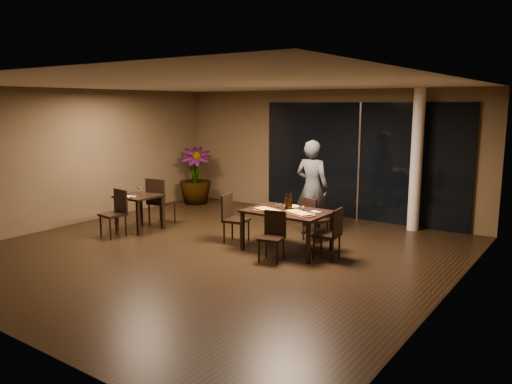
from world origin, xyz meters
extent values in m
plane|color=black|center=(0.00, 0.00, 0.00)|extent=(8.00, 8.00, 0.00)
cube|color=brown|center=(0.00, 4.05, 1.50)|extent=(8.00, 0.10, 3.00)
cube|color=brown|center=(-4.05, 0.00, 1.50)|extent=(0.10, 8.00, 3.00)
cube|color=brown|center=(4.05, 0.00, 1.50)|extent=(0.10, 8.00, 3.00)
cube|color=silver|center=(0.00, 0.00, 3.02)|extent=(8.00, 8.00, 0.04)
cube|color=black|center=(1.00, 3.96, 1.35)|extent=(5.00, 0.06, 2.70)
cylinder|color=silver|center=(2.40, 3.65, 1.50)|extent=(0.24, 0.24, 3.00)
cube|color=black|center=(1.00, 0.80, 0.73)|extent=(1.50, 1.00, 0.04)
cube|color=black|center=(0.31, 0.36, 0.35)|extent=(0.06, 0.06, 0.71)
cube|color=black|center=(1.69, 0.36, 0.35)|extent=(0.06, 0.06, 0.71)
cube|color=black|center=(0.31, 1.24, 0.35)|extent=(0.06, 0.06, 0.71)
cube|color=black|center=(1.69, 1.24, 0.35)|extent=(0.06, 0.06, 0.71)
cube|color=black|center=(-2.40, 0.30, 0.73)|extent=(0.80, 0.80, 0.04)
cube|color=black|center=(-2.74, -0.04, 0.35)|extent=(0.06, 0.06, 0.71)
cube|color=black|center=(-2.06, -0.04, 0.35)|extent=(0.06, 0.06, 0.71)
cube|color=black|center=(-2.74, 0.64, 0.35)|extent=(0.06, 0.06, 0.71)
cube|color=black|center=(-2.06, 0.64, 0.35)|extent=(0.06, 0.06, 0.71)
cube|color=black|center=(1.11, 1.68, 0.42)|extent=(0.51, 0.51, 0.05)
cylinder|color=black|center=(1.32, 1.78, 0.21)|extent=(0.03, 0.03, 0.42)
cylinder|color=black|center=(1.00, 1.89, 0.21)|extent=(0.03, 0.03, 0.42)
cylinder|color=black|center=(1.22, 1.47, 0.21)|extent=(0.03, 0.03, 0.42)
cylinder|color=black|center=(0.90, 1.57, 0.21)|extent=(0.03, 0.03, 0.42)
cube|color=black|center=(1.05, 1.50, 0.65)|extent=(0.40, 0.16, 0.46)
cube|color=black|center=(1.12, 0.10, 0.40)|extent=(0.47, 0.47, 0.04)
cylinder|color=black|center=(0.99, -0.09, 0.20)|extent=(0.03, 0.03, 0.40)
cylinder|color=black|center=(1.31, -0.02, 0.20)|extent=(0.03, 0.03, 0.40)
cylinder|color=black|center=(0.93, 0.22, 0.20)|extent=(0.03, 0.03, 0.40)
cylinder|color=black|center=(1.24, 0.29, 0.20)|extent=(0.03, 0.03, 0.40)
cube|color=black|center=(1.08, 0.28, 0.63)|extent=(0.39, 0.12, 0.45)
cube|color=black|center=(-0.08, 0.69, 0.45)|extent=(0.51, 0.51, 0.05)
cylinder|color=black|center=(0.13, 0.55, 0.22)|extent=(0.04, 0.04, 0.45)
cylinder|color=black|center=(0.05, 0.90, 0.22)|extent=(0.04, 0.04, 0.45)
cylinder|color=black|center=(-0.22, 0.48, 0.22)|extent=(0.04, 0.04, 0.45)
cylinder|color=black|center=(-0.29, 0.82, 0.22)|extent=(0.04, 0.04, 0.45)
cube|color=black|center=(-0.28, 0.65, 0.69)|extent=(0.13, 0.43, 0.50)
cube|color=black|center=(1.82, 0.78, 0.43)|extent=(0.46, 0.46, 0.05)
cylinder|color=black|center=(1.64, 0.93, 0.21)|extent=(0.03, 0.03, 0.43)
cylinder|color=black|center=(1.67, 0.59, 0.21)|extent=(0.03, 0.03, 0.43)
cylinder|color=black|center=(1.98, 0.97, 0.21)|extent=(0.03, 0.03, 0.43)
cylinder|color=black|center=(2.01, 0.63, 0.21)|extent=(0.03, 0.03, 0.43)
cube|color=black|center=(2.01, 0.80, 0.66)|extent=(0.08, 0.42, 0.47)
cube|color=black|center=(-2.36, 0.92, 0.50)|extent=(0.56, 0.56, 0.06)
cylinder|color=black|center=(-2.19, 1.14, 0.25)|extent=(0.04, 0.04, 0.50)
cylinder|color=black|center=(-2.59, 1.08, 0.25)|extent=(0.04, 0.04, 0.50)
cylinder|color=black|center=(-2.13, 0.75, 0.25)|extent=(0.04, 0.04, 0.50)
cylinder|color=black|center=(-2.52, 0.69, 0.25)|extent=(0.04, 0.04, 0.50)
cube|color=black|center=(-2.32, 0.70, 0.78)|extent=(0.49, 0.12, 0.56)
cube|color=black|center=(-2.42, -0.39, 0.45)|extent=(0.49, 0.49, 0.05)
cylinder|color=black|center=(-2.62, -0.54, 0.22)|extent=(0.04, 0.04, 0.45)
cylinder|color=black|center=(-2.27, -0.59, 0.22)|extent=(0.04, 0.04, 0.45)
cylinder|color=black|center=(-2.58, -0.19, 0.22)|extent=(0.04, 0.04, 0.45)
cylinder|color=black|center=(-2.22, -0.23, 0.22)|extent=(0.04, 0.04, 0.45)
cube|color=black|center=(-2.40, -0.19, 0.70)|extent=(0.44, 0.09, 0.50)
imported|color=#2B2D30|center=(0.82, 2.05, 0.98)|extent=(0.67, 0.45, 1.95)
imported|color=#20501A|center=(-3.35, 3.13, 0.76)|extent=(1.17, 1.17, 1.52)
cube|color=#4A3018|center=(0.73, 0.55, 0.76)|extent=(0.52, 0.29, 0.01)
cube|color=#4C2A18|center=(1.33, 0.65, 0.76)|extent=(0.67, 0.52, 0.01)
cylinder|color=red|center=(0.90, 1.12, 0.76)|extent=(0.28, 0.28, 0.01)
cylinder|color=white|center=(0.73, 0.92, 0.79)|extent=(0.07, 0.07, 0.08)
cylinder|color=white|center=(1.23, 0.93, 0.80)|extent=(0.08, 0.08, 0.10)
cube|color=white|center=(1.50, 0.72, 0.76)|extent=(0.20, 0.13, 0.01)
cube|color=white|center=(1.50, 0.97, 0.76)|extent=(0.20, 0.14, 0.01)
cube|color=white|center=(-2.38, 0.06, 0.76)|extent=(0.21, 0.18, 0.01)
camera|label=1|loc=(5.65, -6.77, 2.66)|focal=35.00mm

